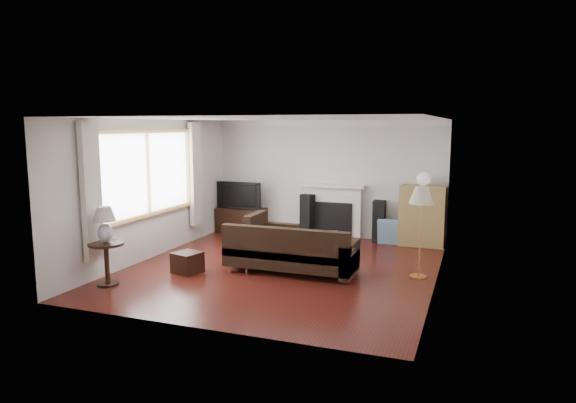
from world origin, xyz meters
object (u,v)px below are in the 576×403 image
(tv_stand, at_px, (241,220))
(side_table, at_px, (107,264))
(coffee_table, at_px, (309,242))
(bookshelf, at_px, (422,216))
(sectional_sofa, at_px, (291,250))
(floor_lamp, at_px, (420,233))

(tv_stand, bearing_deg, side_table, -93.05)
(tv_stand, relative_size, coffee_table, 1.08)
(bookshelf, height_order, side_table, bookshelf)
(sectional_sofa, relative_size, coffee_table, 2.27)
(sectional_sofa, bearing_deg, floor_lamp, 11.83)
(tv_stand, bearing_deg, sectional_sofa, -50.76)
(sectional_sofa, height_order, floor_lamp, floor_lamp)
(floor_lamp, bearing_deg, side_table, -155.20)
(floor_lamp, bearing_deg, tv_stand, 151.93)
(sectional_sofa, xyz_separation_m, floor_lamp, (2.00, 0.42, 0.35))
(coffee_table, height_order, side_table, side_table)
(bookshelf, xyz_separation_m, coffee_table, (-1.93, -1.33, -0.41))
(bookshelf, bearing_deg, coffee_table, -145.41)
(tv_stand, distance_m, coffee_table, 2.41)
(sectional_sofa, bearing_deg, coffee_table, 95.11)
(sectional_sofa, bearing_deg, side_table, -145.99)
(sectional_sofa, bearing_deg, bookshelf, 55.85)
(sectional_sofa, height_order, side_table, sectional_sofa)
(tv_stand, distance_m, floor_lamp, 4.72)
(sectional_sofa, bearing_deg, tv_stand, 129.24)
(coffee_table, bearing_deg, bookshelf, 27.02)
(coffee_table, xyz_separation_m, side_table, (-2.25, -2.94, 0.13))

